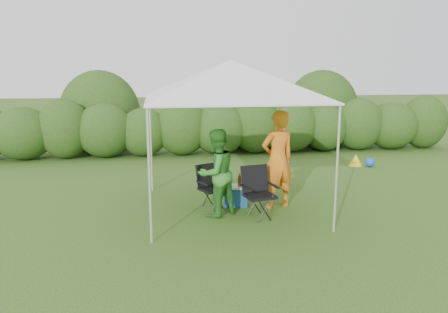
{
  "coord_description": "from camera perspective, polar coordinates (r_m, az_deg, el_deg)",
  "views": [
    {
      "loc": [
        -1.37,
        -7.52,
        2.67
      ],
      "look_at": [
        -0.13,
        0.4,
        1.05
      ],
      "focal_mm": 35.0,
      "sensor_mm": 36.0,
      "label": 1
    }
  ],
  "objects": [
    {
      "name": "chair_left",
      "position": [
        8.52,
        -1.78,
        -3.5
      ],
      "size": [
        0.64,
        0.63,
        0.84
      ],
      "rotation": [
        0.0,
        0.0,
        0.46
      ],
      "color": "black",
      "rests_on": "ground"
    },
    {
      "name": "bottle",
      "position": [
        8.55,
        2.05,
        -3.06
      ],
      "size": [
        0.07,
        0.07,
        0.26
      ],
      "primitive_type": "cylinder",
      "color": "#592D0C",
      "rests_on": "cooler"
    },
    {
      "name": "hedge",
      "position": [
        13.73,
        -2.64,
        3.69
      ],
      "size": [
        16.77,
        1.53,
        1.8
      ],
      "color": "#2E5019",
      "rests_on": "ground"
    },
    {
      "name": "lawn_toy",
      "position": [
        12.74,
        17.27,
        -0.51
      ],
      "size": [
        0.63,
        0.53,
        0.32
      ],
      "color": "yellow",
      "rests_on": "ground"
    },
    {
      "name": "chair_right",
      "position": [
        7.98,
        4.4,
        -4.18
      ],
      "size": [
        0.66,
        0.62,
        0.93
      ],
      "rotation": [
        0.0,
        0.0,
        0.2
      ],
      "color": "black",
      "rests_on": "ground"
    },
    {
      "name": "ground",
      "position": [
        8.1,
        1.39,
        -7.83
      ],
      "size": [
        70.0,
        70.0,
        0.0
      ],
      "primitive_type": "plane",
      "color": "#3B611E"
    },
    {
      "name": "woman",
      "position": [
        7.94,
        -1.04,
        -2.17
      ],
      "size": [
        0.99,
        0.94,
        1.61
      ],
      "primitive_type": "imported",
      "rotation": [
        0.0,
        0.0,
        3.72
      ],
      "color": "#34842B",
      "rests_on": "ground"
    },
    {
      "name": "canopy",
      "position": [
        8.14,
        0.84,
        9.96
      ],
      "size": [
        3.1,
        3.1,
        2.83
      ],
      "color": "silver",
      "rests_on": "ground"
    },
    {
      "name": "man",
      "position": [
        8.47,
        7.02,
        -0.38
      ],
      "size": [
        0.79,
        0.63,
        1.9
      ],
      "primitive_type": "imported",
      "rotation": [
        0.0,
        0.0,
        3.43
      ],
      "color": "orange",
      "rests_on": "ground"
    },
    {
      "name": "cooler",
      "position": [
        8.66,
        1.59,
        -5.12
      ],
      "size": [
        0.55,
        0.45,
        0.4
      ],
      "rotation": [
        0.0,
        0.0,
        -0.23
      ],
      "color": "navy",
      "rests_on": "ground"
    }
  ]
}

